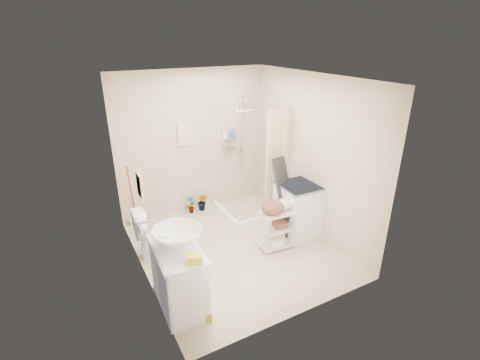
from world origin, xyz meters
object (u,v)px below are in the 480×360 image
Objects in this scene: vanity at (179,276)px; washing_machine at (298,209)px; laundry_rack at (277,226)px; toilet at (160,231)px.

vanity is 1.05× the size of washing_machine.
vanity is at bearing -162.15° from washing_machine.
washing_machine is 1.18× the size of laundry_rack.
laundry_rack is at bearing -159.45° from washing_machine.
vanity is 1.83m from laundry_rack.
vanity is at bearing 178.56° from toilet.
washing_machine is (2.18, -0.50, 0.06)m from toilet.
vanity is at bearing -161.11° from laundry_rack.
washing_machine reaches higher than vanity.
vanity reaches higher than toilet.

